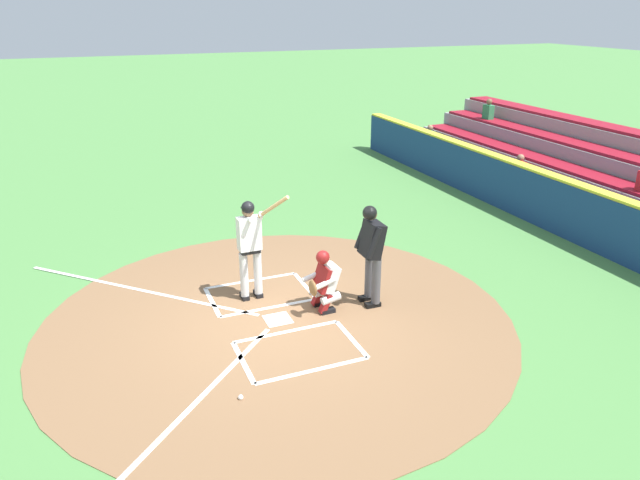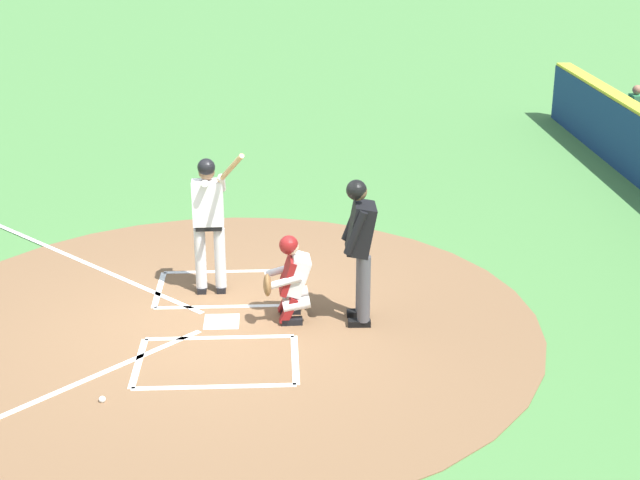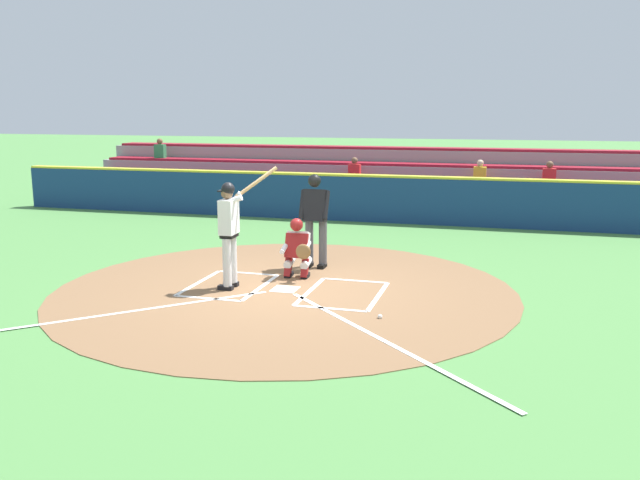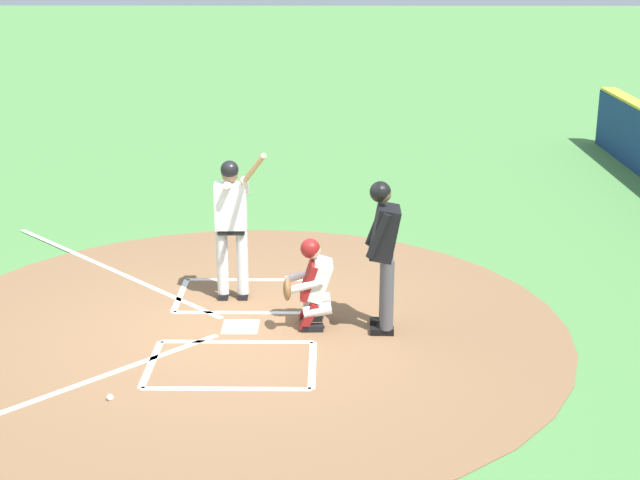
{
  "view_description": "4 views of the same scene",
  "coord_description": "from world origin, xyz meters",
  "px_view_note": "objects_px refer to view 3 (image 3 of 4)",
  "views": [
    {
      "loc": [
        -8.54,
        2.71,
        5.03
      ],
      "look_at": [
        0.35,
        -0.93,
        1.21
      ],
      "focal_mm": 33.3,
      "sensor_mm": 36.0,
      "label": 1
    },
    {
      "loc": [
        -10.66,
        -0.72,
        5.09
      ],
      "look_at": [
        -0.23,
        -1.23,
        1.18
      ],
      "focal_mm": 52.38,
      "sensor_mm": 36.0,
      "label": 2
    },
    {
      "loc": [
        -3.63,
        10.66,
        3.11
      ],
      "look_at": [
        -0.57,
        -0.22,
        0.88
      ],
      "focal_mm": 37.47,
      "sensor_mm": 36.0,
      "label": 3
    },
    {
      "loc": [
        -10.4,
        -1.09,
        4.5
      ],
      "look_at": [
        -0.27,
        -0.98,
        1.22
      ],
      "focal_mm": 51.86,
      "sensor_mm": 36.0,
      "label": 4
    }
  ],
  "objects_px": {
    "plate_umpire": "(315,214)",
    "baseball": "(380,317)",
    "catcher": "(298,247)",
    "batter": "(230,227)"
  },
  "relations": [
    {
      "from": "baseball",
      "to": "plate_umpire",
      "type": "bearing_deg",
      "value": -57.49
    },
    {
      "from": "catcher",
      "to": "baseball",
      "type": "xyz_separation_m",
      "value": [
        -1.94,
        2.04,
        -0.55
      ]
    },
    {
      "from": "batter",
      "to": "plate_umpire",
      "type": "height_order",
      "value": "batter"
    },
    {
      "from": "catcher",
      "to": "plate_umpire",
      "type": "relative_size",
      "value": 0.61
    },
    {
      "from": "batter",
      "to": "baseball",
      "type": "height_order",
      "value": "batter"
    },
    {
      "from": "batter",
      "to": "baseball",
      "type": "bearing_deg",
      "value": 160.62
    },
    {
      "from": "batter",
      "to": "catcher",
      "type": "distance_m",
      "value": 1.47
    },
    {
      "from": "batter",
      "to": "catcher",
      "type": "relative_size",
      "value": 1.88
    },
    {
      "from": "plate_umpire",
      "to": "baseball",
      "type": "distance_m",
      "value": 3.59
    },
    {
      "from": "plate_umpire",
      "to": "catcher",
      "type": "bearing_deg",
      "value": 83.5
    }
  ]
}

